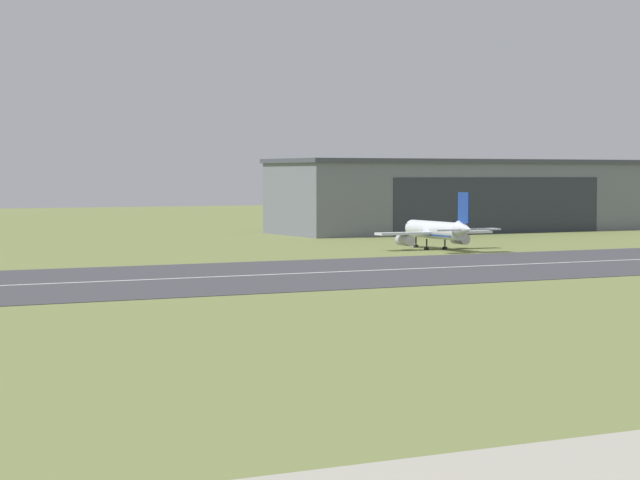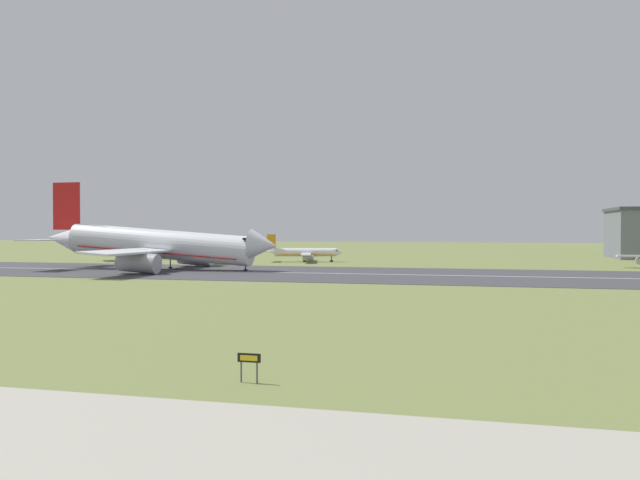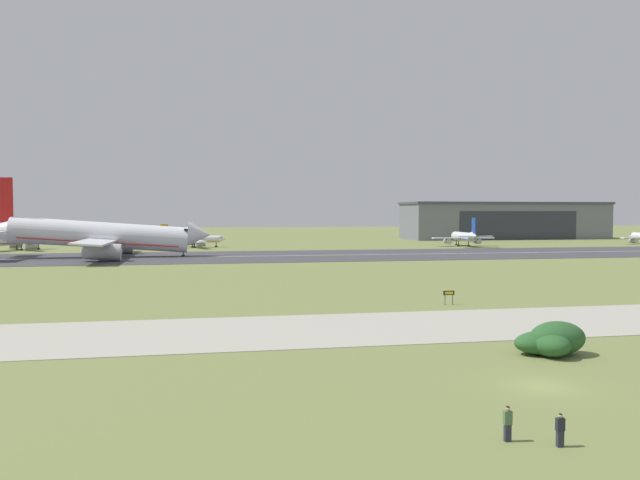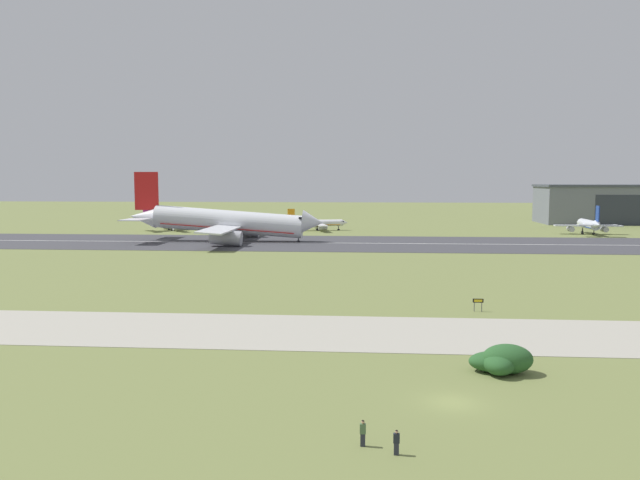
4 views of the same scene
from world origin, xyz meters
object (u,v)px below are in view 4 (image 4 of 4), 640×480
(airplane_parked_centre, at_px, (589,225))
(spectator_left, at_px, (363,432))
(airplane_landing, at_px, (227,222))
(airplane_parked_west, at_px, (317,223))
(airplane_parked_east, at_px, (170,222))
(shrub_clump, at_px, (501,361))
(runway_sign, at_px, (478,302))
(spectator_right, at_px, (396,442))

(airplane_parked_centre, xyz_separation_m, spectator_left, (-70.34, -164.85, -2.21))
(airplane_landing, xyz_separation_m, spectator_left, (39.50, -133.47, -4.50))
(airplane_parked_west, bearing_deg, airplane_parked_east, -176.07)
(airplane_parked_centre, bearing_deg, airplane_parked_west, 174.26)
(airplane_parked_east, relative_size, spectator_left, 11.79)
(shrub_clump, xyz_separation_m, runway_sign, (2.53, 26.70, 0.16))
(airplane_parked_east, bearing_deg, airplane_parked_centre, -2.21)
(airplane_parked_centre, height_order, runway_sign, airplane_parked_centre)
(airplane_landing, relative_size, spectator_left, 31.45)
(shrub_clump, bearing_deg, spectator_right, -119.92)
(spectator_left, bearing_deg, runway_sign, 71.08)
(airplane_parked_west, distance_m, airplane_parked_centre, 88.13)
(runway_sign, bearing_deg, shrub_clump, -95.40)
(airplane_landing, xyz_separation_m, airplane_parked_east, (-28.58, 36.71, -2.58))
(airplane_parked_centre, bearing_deg, shrub_clump, -111.37)
(airplane_parked_east, bearing_deg, spectator_left, -68.20)
(airplane_parked_east, relative_size, shrub_clump, 3.70)
(airplane_parked_centre, distance_m, airplane_parked_east, 138.51)
(airplane_landing, bearing_deg, airplane_parked_centre, 15.95)
(airplane_parked_east, bearing_deg, shrub_clump, -62.39)
(airplane_parked_west, xyz_separation_m, shrub_clump, (29.63, -157.15, -1.39))
(airplane_landing, xyz_separation_m, runway_sign, (54.31, -90.25, -4.15))
(airplane_parked_east, relative_size, runway_sign, 12.14)
(airplane_parked_east, relative_size, spectator_right, 12.75)
(airplane_parked_centre, height_order, airplane_parked_east, airplane_parked_centre)
(airplane_parked_west, distance_m, spectator_right, 175.88)
(airplane_parked_west, height_order, airplane_parked_east, airplane_parked_east)
(spectator_left, bearing_deg, shrub_clump, 53.36)
(airplane_parked_west, distance_m, runway_sign, 134.36)
(airplane_parked_west, height_order, airplane_parked_centre, airplane_parked_centre)
(airplane_landing, height_order, spectator_left, airplane_landing)
(airplane_parked_centre, height_order, shrub_clump, airplane_parked_centre)
(airplane_parked_east, distance_m, runway_sign, 151.63)
(spectator_left, bearing_deg, airplane_landing, 106.49)
(airplane_landing, xyz_separation_m, airplane_parked_west, (22.15, 40.20, -2.91))
(airplane_parked_west, relative_size, spectator_right, 13.39)
(shrub_clump, relative_size, spectator_right, 3.45)
(airplane_parked_centre, relative_size, spectator_left, 12.17)
(runway_sign, bearing_deg, airplane_parked_east, 123.14)
(shrub_clump, bearing_deg, airplane_parked_centre, 68.63)
(spectator_right, bearing_deg, airplane_parked_east, 112.29)
(airplane_parked_west, bearing_deg, spectator_right, -83.64)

